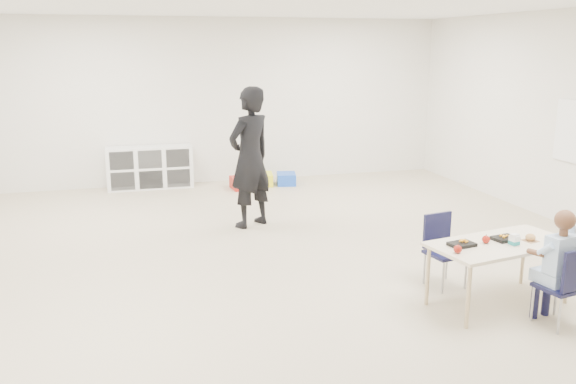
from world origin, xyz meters
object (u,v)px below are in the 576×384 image
object	(u,v)px
child	(562,262)
adult	(250,158)
chair_near	(560,285)
cubby_shelf	(150,167)
table	(498,273)

from	to	relation	value
child	adult	size ratio (longest dim) A/B	0.62
chair_near	child	world-z (taller)	child
child	cubby_shelf	distance (m)	6.92
table	child	world-z (taller)	child
table	child	bearing A→B (deg)	-74.63
adult	chair_near	bearing A→B (deg)	86.45
chair_near	child	xyz separation A→B (m)	(0.00, 0.00, 0.21)
cubby_shelf	adult	bearing A→B (deg)	-66.15
chair_near	adult	world-z (taller)	adult
child	cubby_shelf	bearing A→B (deg)	105.84
child	cubby_shelf	world-z (taller)	child
table	chair_near	bearing A→B (deg)	-74.63
cubby_shelf	chair_near	bearing A→B (deg)	-63.81
chair_near	table	bearing A→B (deg)	105.37
cubby_shelf	adult	xyz separation A→B (m)	(1.16, -2.62, 0.57)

